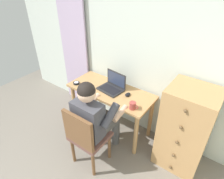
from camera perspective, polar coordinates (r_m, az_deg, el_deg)
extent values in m
cube|color=silver|center=(2.62, 7.82, 11.44)|extent=(4.80, 0.05, 2.50)
cube|color=#B29EBC|center=(3.32, -11.15, 12.38)|extent=(0.56, 0.03, 2.13)
cube|color=tan|center=(2.73, -0.44, -0.46)|extent=(1.24, 0.53, 0.03)
cylinder|color=tan|center=(3.13, -11.05, -4.21)|extent=(0.06, 0.06, 0.68)
cylinder|color=tan|center=(2.59, 7.03, -13.31)|extent=(0.06, 0.06, 0.68)
cylinder|color=tan|center=(3.36, -5.98, -0.79)|extent=(0.06, 0.06, 0.68)
cylinder|color=tan|center=(2.87, 11.31, -8.28)|extent=(0.06, 0.06, 0.68)
cube|color=tan|center=(2.50, 20.74, -10.90)|extent=(0.54, 0.48, 1.12)
sphere|color=brown|center=(2.65, 16.88, -21.16)|extent=(0.04, 0.04, 0.04)
sphere|color=brown|center=(2.48, 17.74, -18.10)|extent=(0.04, 0.04, 0.04)
sphere|color=brown|center=(2.31, 18.69, -14.59)|extent=(0.04, 0.04, 0.04)
sphere|color=brown|center=(2.16, 19.74, -10.57)|extent=(0.04, 0.04, 0.04)
sphere|color=brown|center=(2.02, 20.91, -5.95)|extent=(0.04, 0.04, 0.04)
cube|color=brown|center=(2.45, -6.45, -13.52)|extent=(0.42, 0.40, 0.05)
cube|color=brown|center=(2.19, -10.01, -11.96)|extent=(0.42, 0.04, 0.42)
cylinder|color=brown|center=(2.62, -0.82, -16.57)|extent=(0.04, 0.04, 0.41)
cylinder|color=brown|center=(2.78, -6.61, -13.31)|extent=(0.04, 0.04, 0.41)
cylinder|color=brown|center=(2.47, -5.57, -21.07)|extent=(0.04, 0.04, 0.41)
cylinder|color=brown|center=(2.63, -11.44, -17.24)|extent=(0.04, 0.04, 0.41)
cylinder|color=#4C4C4C|center=(2.49, -1.52, -10.79)|extent=(0.14, 0.40, 0.14)
cylinder|color=#4C4C4C|center=(2.57, -4.75, -9.12)|extent=(0.14, 0.40, 0.14)
cylinder|color=#4C4C4C|center=(2.77, 1.11, -12.04)|extent=(0.11, 0.11, 0.48)
cylinder|color=#4C4C4C|center=(2.85, -1.90, -10.53)|extent=(0.11, 0.11, 0.48)
cube|color=#3F3F47|center=(2.25, -7.05, -8.85)|extent=(0.36, 0.20, 0.46)
cylinder|color=#3F3F47|center=(2.16, -0.50, -7.71)|extent=(0.09, 0.30, 0.25)
cylinder|color=#3F3F47|center=(2.39, -9.02, -3.56)|extent=(0.09, 0.30, 0.25)
cylinder|color=#DBAD8E|center=(2.36, 2.42, -7.08)|extent=(0.07, 0.27, 0.11)
cylinder|color=#DBAD8E|center=(2.57, -5.75, -3.32)|extent=(0.07, 0.27, 0.11)
sphere|color=#DBAD8E|center=(2.04, -7.54, -1.14)|extent=(0.20, 0.20, 0.20)
sphere|color=black|center=(2.02, -7.61, -0.43)|extent=(0.20, 0.20, 0.20)
cube|color=#232326|center=(2.71, -0.51, 0.00)|extent=(0.37, 0.28, 0.02)
cube|color=black|center=(2.70, -0.66, 0.10)|extent=(0.30, 0.19, 0.00)
cube|color=#232326|center=(2.73, 1.30, 3.13)|extent=(0.34, 0.05, 0.22)
cube|color=#2D3851|center=(2.72, 1.21, 3.09)|extent=(0.30, 0.04, 0.18)
ellipsoid|color=black|center=(2.60, 4.69, -1.50)|extent=(0.06, 0.10, 0.03)
cylinder|color=black|center=(2.90, -10.51, 1.88)|extent=(0.09, 0.09, 0.03)
cylinder|color=silver|center=(2.89, -10.54, 2.14)|extent=(0.06, 0.06, 0.00)
cylinder|color=#9E3D38|center=(2.36, 6.09, -4.74)|extent=(0.08, 0.08, 0.09)
torus|color=#9E3D38|center=(2.34, 7.19, -5.11)|extent=(0.06, 0.01, 0.06)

